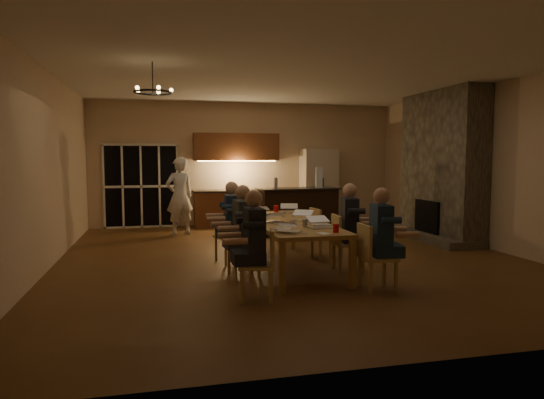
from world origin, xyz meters
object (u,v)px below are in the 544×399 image
(chair_left_mid, at_px, (244,247))
(person_left_near, at_px, (254,244))
(person_right_near, at_px, (381,239))
(dining_table, at_px, (288,244))
(redcup_mid, at_px, (255,216))
(person_left_far, at_px, (232,222))
(laptop_e, at_px, (262,208))
(person_right_mid, at_px, (349,227))
(can_silver, at_px, (305,223))
(chair_right_mid, at_px, (348,243))
(chandelier, at_px, (153,92))
(chair_right_far, at_px, (326,233))
(standing_person, at_px, (180,196))
(laptop_f, at_px, (289,207))
(chair_right_near, at_px, (378,257))
(bar_blender, at_px, (319,178))
(mug_front, at_px, (294,223))
(laptop_d, at_px, (301,214))
(mug_mid, at_px, (283,214))
(bar_island, at_px, (298,211))
(chair_left_far, at_px, (230,236))
(laptop_c, at_px, (270,215))
(chair_left_near, at_px, (256,264))
(plate_far, at_px, (302,214))
(plate_near, at_px, (322,225))
(plate_left, at_px, (283,229))
(laptop_b, at_px, (321,221))
(mug_back, at_px, (257,213))
(can_right, at_px, (308,215))
(can_cola, at_px, (258,209))
(person_left_mid, at_px, (243,231))
(laptop_a, at_px, (288,224))
(redcup_near, at_px, (336,228))
(refrigerator, at_px, (318,187))
(bar_bottle, at_px, (276,183))

(chair_left_mid, relative_size, person_left_near, 0.64)
(chair_left_mid, xyz_separation_m, person_right_near, (1.69, -1.09, 0.24))
(dining_table, distance_m, redcup_mid, 0.74)
(person_left_far, xyz_separation_m, laptop_e, (0.62, 0.51, 0.17))
(person_right_mid, bearing_deg, can_silver, 117.62)
(person_left_near, bearing_deg, chair_right_mid, 122.41)
(person_right_near, relative_size, chandelier, 2.43)
(laptop_e, bearing_deg, chandelier, 57.76)
(chair_right_far, xyz_separation_m, standing_person, (-2.40, 3.25, 0.45))
(laptop_f, xyz_separation_m, can_silver, (-0.24, -1.78, -0.05))
(chandelier, bearing_deg, chair_right_near, -28.60)
(bar_blender, bearing_deg, mug_front, -102.07)
(laptop_d, xyz_separation_m, mug_front, (-0.27, -0.51, -0.06))
(person_right_mid, distance_m, bar_blender, 3.76)
(mug_mid, bearing_deg, chair_right_far, -5.52)
(mug_front, bearing_deg, person_left_far, 125.72)
(bar_island, relative_size, person_left_near, 1.36)
(chair_left_far, height_order, laptop_c, laptop_c)
(chair_left_near, height_order, can_silver, chair_left_near)
(laptop_f, bearing_deg, laptop_c, -104.91)
(chair_right_mid, distance_m, plate_far, 1.37)
(plate_near, xyz_separation_m, plate_left, (-0.68, -0.23, 0.00))
(person_right_near, xyz_separation_m, person_right_mid, (-0.00, 1.11, 0.00))
(laptop_b, distance_m, laptop_f, 1.96)
(laptop_e, bearing_deg, mug_front, 123.86)
(laptop_d, distance_m, redcup_mid, 0.78)
(laptop_e, relative_size, mug_back, 3.20)
(chair_left_mid, distance_m, mug_front, 0.84)
(laptop_f, bearing_deg, can_right, -67.07)
(dining_table, bearing_deg, person_left_near, -118.87)
(chair_right_mid, distance_m, can_cola, 2.26)
(plate_near, bearing_deg, person_left_mid, 175.56)
(mug_mid, bearing_deg, laptop_a, -101.92)
(chair_right_mid, distance_m, redcup_near, 1.01)
(chair_right_far, bearing_deg, refrigerator, -22.53)
(chair_right_mid, bearing_deg, chair_left_near, 127.89)
(chair_left_mid, bearing_deg, can_silver, 69.02)
(chair_left_far, xyz_separation_m, bar_blender, (2.46, 2.57, 0.87))
(mug_front, height_order, can_right, can_right)
(redcup_mid, height_order, bar_bottle, bar_bottle)
(laptop_a, bearing_deg, plate_near, -109.01)
(plate_left, relative_size, bar_bottle, 1.09)
(chair_right_near, height_order, plate_near, chair_right_near)
(person_left_near, height_order, mug_mid, person_left_near)
(refrigerator, xyz_separation_m, person_right_mid, (-1.26, -5.26, -0.31))
(chair_right_mid, relative_size, plate_far, 3.87)
(bar_island, height_order, chair_right_near, bar_island)
(chair_left_mid, xyz_separation_m, chair_right_near, (1.64, -1.11, 0.00))
(person_left_near, distance_m, person_right_near, 1.75)
(refrigerator, height_order, laptop_c, refrigerator)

